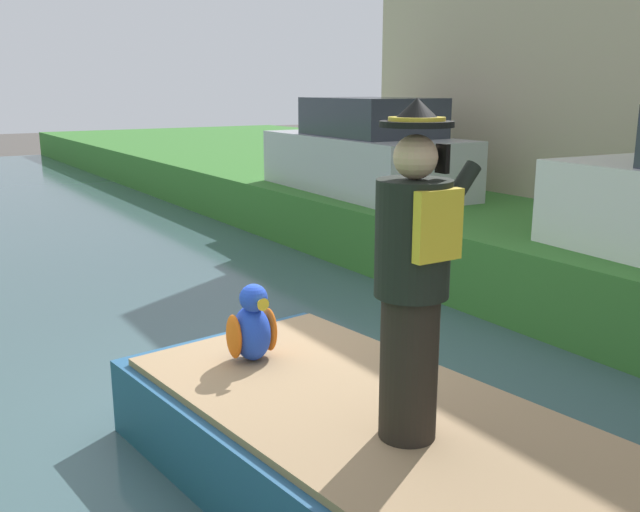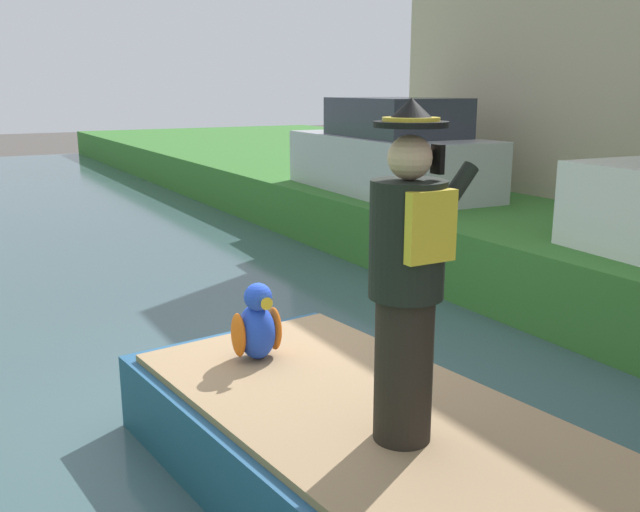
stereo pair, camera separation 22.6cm
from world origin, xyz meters
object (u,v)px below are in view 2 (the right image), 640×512
Objects in this scene: boat at (396,473)px; parked_car_silver at (389,153)px; person_pirate at (408,278)px; parrot_plush at (257,326)px.

parked_car_silver is (4.35, 6.34, 1.19)m from boat.
person_pirate is at bearing -124.27° from parked_car_silver.
parked_car_silver reaches higher than parrot_plush.
parrot_plush is at bearing -132.77° from parked_car_silver.
parked_car_silver reaches higher than boat.
person_pirate is 7.84m from parked_car_silver.
boat is at bearing 71.67° from person_pirate.
parked_car_silver is (4.41, 6.48, -0.05)m from person_pirate.
boat is 7.67× the size of parrot_plush.
boat is 1.47m from parrot_plush.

